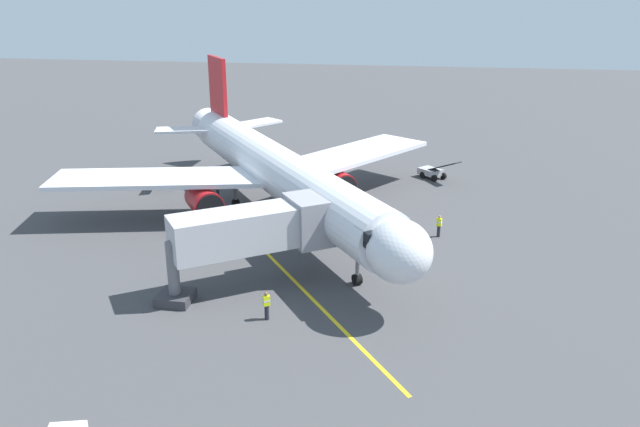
% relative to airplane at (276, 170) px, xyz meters
% --- Properties ---
extents(ground_plane, '(220.00, 220.00, 0.00)m').
position_rel_airplane_xyz_m(ground_plane, '(-0.32, 0.63, -4.00)').
color(ground_plane, '#424244').
extents(apron_lead_in_line, '(23.02, 32.99, 0.01)m').
position_rel_airplane_xyz_m(apron_lead_in_line, '(-0.16, 6.23, -4.00)').
color(apron_lead_in_line, yellow).
rests_on(apron_lead_in_line, ground).
extents(airplane, '(31.02, 35.20, 11.50)m').
position_rel_airplane_xyz_m(airplane, '(0.00, 0.00, 0.00)').
color(airplane, silver).
rests_on(airplane, ground).
extents(jet_bridge, '(10.45, 8.31, 5.40)m').
position_rel_airplane_xyz_m(jet_bridge, '(-2.03, 12.33, -0.24)').
color(jet_bridge, '#B7B7BC').
rests_on(jet_bridge, ground).
extents(ground_crew_marshaller, '(0.47, 0.43, 1.71)m').
position_rel_airplane_xyz_m(ground_crew_marshaller, '(-3.30, 16.65, -3.12)').
color(ground_crew_marshaller, '#23232D').
rests_on(ground_crew_marshaller, ground).
extents(ground_crew_wing_walker, '(0.46, 0.38, 1.71)m').
position_rel_airplane_xyz_m(ground_crew_wing_walker, '(-13.05, 2.20, -3.12)').
color(ground_crew_wing_walker, '#23232D').
rests_on(ground_crew_wing_walker, ground).
extents(ground_crew_loader, '(0.42, 0.47, 1.71)m').
position_rel_airplane_xyz_m(ground_crew_loader, '(6.32, -3.94, -3.12)').
color(ground_crew_loader, '#23232D').
rests_on(ground_crew_loader, ground).
extents(belt_loader_near_nose, '(3.26, 4.59, 2.32)m').
position_rel_airplane_xyz_m(belt_loader_near_nose, '(13.22, -6.98, -3.29)').
color(belt_loader_near_nose, '#9E9EA3').
rests_on(belt_loader_near_nose, ground).
extents(belt_loader_portside, '(4.16, 4.00, 2.32)m').
position_rel_airplane_xyz_m(belt_loader_portside, '(-12.62, -13.50, -3.29)').
color(belt_loader_portside, '#9E9EA3').
rests_on(belt_loader_portside, ground).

